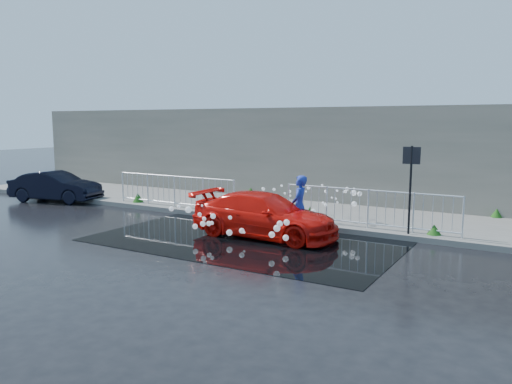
# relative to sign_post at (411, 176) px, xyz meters

# --- Properties ---
(ground) EXTENTS (90.00, 90.00, 0.00)m
(ground) POSITION_rel_sign_post_xyz_m (-4.20, -3.10, -1.72)
(ground) COLOR black
(ground) RESTS_ON ground
(pavement) EXTENTS (30.00, 4.00, 0.15)m
(pavement) POSITION_rel_sign_post_xyz_m (-4.20, 1.90, -1.65)
(pavement) COLOR #5C5C57
(pavement) RESTS_ON ground
(curb) EXTENTS (30.00, 0.25, 0.16)m
(curb) POSITION_rel_sign_post_xyz_m (-4.20, -0.10, -1.64)
(curb) COLOR #5C5C57
(curb) RESTS_ON ground
(retaining_wall) EXTENTS (30.00, 0.60, 3.50)m
(retaining_wall) POSITION_rel_sign_post_xyz_m (-4.20, 4.10, 0.18)
(retaining_wall) COLOR #6B675A
(retaining_wall) RESTS_ON pavement
(puddle) EXTENTS (8.00, 5.00, 0.01)m
(puddle) POSITION_rel_sign_post_xyz_m (-3.70, -2.10, -1.72)
(puddle) COLOR black
(puddle) RESTS_ON ground
(sign_post) EXTENTS (0.45, 0.06, 2.50)m
(sign_post) POSITION_rel_sign_post_xyz_m (0.00, 0.00, 0.00)
(sign_post) COLOR black
(sign_post) RESTS_ON ground
(railing_left) EXTENTS (5.05, 0.05, 1.10)m
(railing_left) POSITION_rel_sign_post_xyz_m (-8.20, 0.25, -0.99)
(railing_left) COLOR silver
(railing_left) RESTS_ON pavement
(railing_right) EXTENTS (5.05, 0.05, 1.10)m
(railing_right) POSITION_rel_sign_post_xyz_m (-1.20, 0.25, -0.99)
(railing_right) COLOR silver
(railing_right) RESTS_ON pavement
(weeds) EXTENTS (12.17, 3.93, 0.45)m
(weeds) POSITION_rel_sign_post_xyz_m (-4.47, 1.33, -1.40)
(weeds) COLOR #144211
(weeds) RESTS_ON pavement
(water_spray) EXTENTS (3.66, 5.77, 0.97)m
(water_spray) POSITION_rel_sign_post_xyz_m (-3.50, -1.01, -1.10)
(water_spray) COLOR white
(water_spray) RESTS_ON ground
(red_car) EXTENTS (4.13, 1.68, 1.20)m
(red_car) POSITION_rel_sign_post_xyz_m (-3.48, -1.64, -1.12)
(red_car) COLOR red
(red_car) RESTS_ON ground
(dark_car) EXTENTS (3.79, 2.14, 1.18)m
(dark_car) POSITION_rel_sign_post_xyz_m (-13.60, -0.50, -1.13)
(dark_car) COLOR black
(dark_car) RESTS_ON ground
(person) EXTENTS (0.49, 0.67, 1.68)m
(person) POSITION_rel_sign_post_xyz_m (-2.70, -1.08, -0.88)
(person) COLOR #2034A3
(person) RESTS_ON ground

